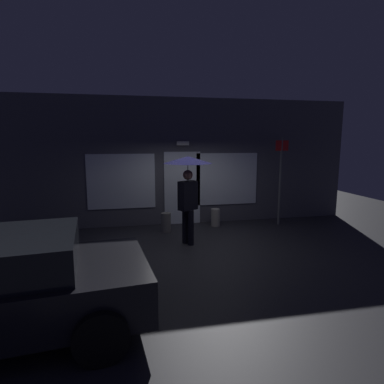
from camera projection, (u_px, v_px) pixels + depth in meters
The scene contains 6 objects.
ground_plane at pixel (198, 246), 7.65m from camera, with size 18.00×18.00×0.00m, color #26262B.
building_facade at pixel (181, 162), 9.62m from camera, with size 10.69×0.48×3.79m.
person_with_umbrella at pixel (188, 176), 7.54m from camera, with size 1.16×1.16×2.16m.
street_sign_post at pixel (280, 176), 9.42m from camera, with size 0.40×0.07×2.63m.
sidewalk_bollard at pixel (166, 222), 8.81m from camera, with size 0.27×0.27×0.54m, color slate.
sidewalk_bollard_2 at pixel (216, 217), 9.43m from camera, with size 0.27×0.27×0.52m, color #9E998E.
Camera 1 is at (-1.61, -7.17, 2.51)m, focal length 29.54 mm.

